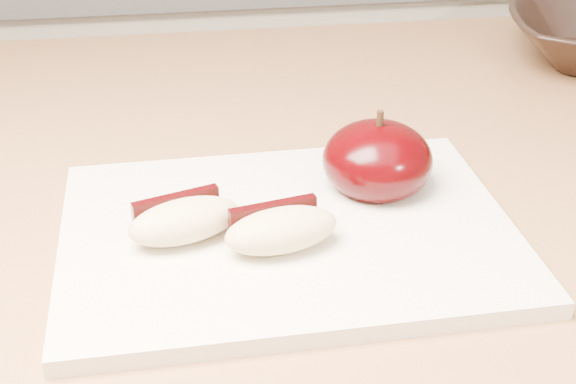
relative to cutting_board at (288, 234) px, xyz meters
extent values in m
cube|color=silver|center=(0.04, 0.80, -0.46)|extent=(2.40, 0.60, 0.90)
cube|color=#9C6F44|center=(0.04, 0.10, -0.03)|extent=(1.64, 0.64, 0.04)
cube|color=white|center=(0.00, 0.00, 0.00)|extent=(0.29, 0.21, 0.01)
ellipsoid|color=black|center=(0.07, 0.04, 0.02)|extent=(0.08, 0.08, 0.05)
cylinder|color=black|center=(0.07, 0.04, 0.06)|extent=(0.00, 0.00, 0.01)
ellipsoid|color=beige|center=(-0.06, 0.00, 0.02)|extent=(0.08, 0.05, 0.03)
cube|color=black|center=(-0.07, 0.01, 0.02)|extent=(0.05, 0.02, 0.02)
ellipsoid|color=beige|center=(-0.01, -0.02, 0.02)|extent=(0.08, 0.05, 0.03)
cube|color=black|center=(-0.01, -0.01, 0.02)|extent=(0.06, 0.02, 0.02)
camera|label=1|loc=(-0.06, -0.42, 0.28)|focal=50.00mm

